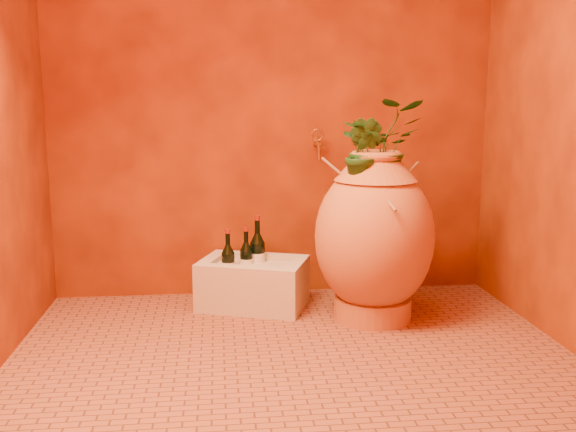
{
  "coord_description": "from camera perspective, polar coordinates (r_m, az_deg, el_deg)",
  "views": [
    {
      "loc": [
        -0.32,
        -2.65,
        1.12
      ],
      "look_at": [
        0.01,
        0.35,
        0.57
      ],
      "focal_mm": 40.0,
      "sensor_mm": 36.0,
      "label": 1
    }
  ],
  "objects": [
    {
      "name": "wine_bottle_b",
      "position": [
        3.57,
        -2.72,
        -3.52
      ],
      "size": [
        0.09,
        0.09,
        0.35
      ],
      "color": "black",
      "rests_on": "stone_basin"
    },
    {
      "name": "plant_main",
      "position": [
        3.25,
        8.13,
        6.19
      ],
      "size": [
        0.44,
        0.38,
        0.46
      ],
      "primitive_type": "imported",
      "rotation": [
        0.0,
        0.0,
        0.06
      ],
      "color": "#19461C",
      "rests_on": "amphora"
    },
    {
      "name": "wine_bottle_c",
      "position": [
        3.53,
        -3.73,
        -4.02
      ],
      "size": [
        0.07,
        0.07,
        0.29
      ],
      "color": "black",
      "rests_on": "stone_basin"
    },
    {
      "name": "floor",
      "position": [
        2.9,
        0.52,
        -12.42
      ],
      "size": [
        2.5,
        2.5,
        0.0
      ],
      "primitive_type": "plane",
      "color": "brown",
      "rests_on": "ground"
    },
    {
      "name": "amphora",
      "position": [
        3.29,
        7.67,
        -1.83
      ],
      "size": [
        0.76,
        0.76,
        0.87
      ],
      "rotation": [
        0.0,
        0.0,
        -0.31
      ],
      "color": "#B36032",
      "rests_on": "floor"
    },
    {
      "name": "stone_basin",
      "position": [
        3.53,
        -3.11,
        -6.08
      ],
      "size": [
        0.65,
        0.56,
        0.26
      ],
      "rotation": [
        0.0,
        0.0,
        -0.34
      ],
      "color": "beige",
      "rests_on": "floor"
    },
    {
      "name": "wall_tap",
      "position": [
        3.62,
        2.64,
        6.52
      ],
      "size": [
        0.07,
        0.15,
        0.17
      ],
      "color": "#9E6924",
      "rests_on": "wall_back"
    },
    {
      "name": "plant_side",
      "position": [
        3.13,
        6.76,
        5.53
      ],
      "size": [
        0.24,
        0.25,
        0.35
      ],
      "primitive_type": "imported",
      "rotation": [
        0.0,
        0.0,
        -0.81
      ],
      "color": "#19461C",
      "rests_on": "amphora"
    },
    {
      "name": "wall_back",
      "position": [
        3.67,
        -1.35,
        12.34
      ],
      "size": [
        2.5,
        0.02,
        2.5
      ],
      "primitive_type": "cube",
      "color": "#511804",
      "rests_on": "ground"
    },
    {
      "name": "wine_bottle_a",
      "position": [
        3.46,
        -5.34,
        -4.31
      ],
      "size": [
        0.07,
        0.07,
        0.3
      ],
      "color": "black",
      "rests_on": "stone_basin"
    }
  ]
}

